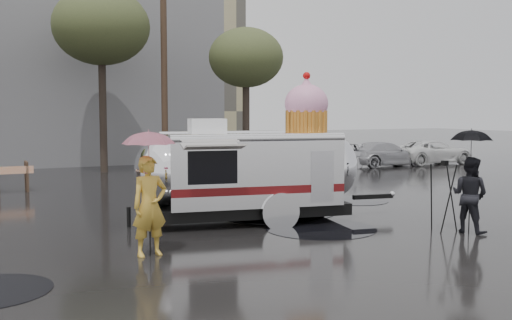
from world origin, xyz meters
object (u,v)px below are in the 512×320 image
airstream_trailer (252,168)px  person_left (150,206)px  person_right (470,195)px  tripod (444,188)px

airstream_trailer → person_left: (-3.26, -2.43, -0.38)m
person_right → tripod: 0.56m
person_left → tripod: person_left is taller
person_right → tripod: size_ratio=1.05×
airstream_trailer → tripod: (3.36, -3.04, -0.34)m
person_left → tripod: size_ratio=1.17×
airstream_trailer → person_left: 4.08m
airstream_trailer → person_left: airstream_trailer is taller
tripod → person_left: bearing=165.4°
airstream_trailer → tripod: airstream_trailer is taller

